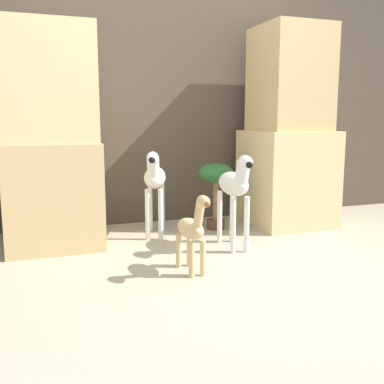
{
  "coord_description": "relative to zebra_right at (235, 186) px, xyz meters",
  "views": [
    {
      "loc": [
        -1.1,
        -2.34,
        0.92
      ],
      "look_at": [
        0.01,
        0.8,
        0.38
      ],
      "focal_mm": 42.0,
      "sensor_mm": 36.0,
      "label": 1
    }
  ],
  "objects": [
    {
      "name": "potted_palm_front",
      "position": [
        0.1,
        0.58,
        -0.04
      ],
      "size": [
        0.29,
        0.29,
        0.56
      ],
      "color": "#513323",
      "rests_on": "ground_plane"
    },
    {
      "name": "rock_pillar_right",
      "position": [
        0.76,
        0.55,
        0.31
      ],
      "size": [
        0.66,
        0.69,
        1.69
      ],
      "color": "#DBC184",
      "rests_on": "ground_plane"
    },
    {
      "name": "wall_back",
      "position": [
        -0.23,
        1.07,
        0.65
      ],
      "size": [
        6.4,
        0.08,
        2.2
      ],
      "color": "#473D33",
      "rests_on": "ground_plane"
    },
    {
      "name": "zebra_right",
      "position": [
        0.0,
        0.0,
        0.0
      ],
      "size": [
        0.19,
        0.52,
        0.68
      ],
      "color": "silver",
      "rests_on": "ground_plane"
    },
    {
      "name": "zebra_left",
      "position": [
        -0.45,
        0.52,
        0.0
      ],
      "size": [
        0.29,
        0.51,
        0.68
      ],
      "color": "silver",
      "rests_on": "ground_plane"
    },
    {
      "name": "rock_pillar_left",
      "position": [
        -1.21,
        0.55,
        0.31
      ],
      "size": [
        0.66,
        0.69,
        1.56
      ],
      "color": "tan",
      "rests_on": "ground_plane"
    },
    {
      "name": "giraffe_figurine",
      "position": [
        -0.46,
        -0.39,
        -0.18
      ],
      "size": [
        0.14,
        0.39,
        0.5
      ],
      "color": "tan",
      "rests_on": "ground_plane"
    },
    {
      "name": "ground_plane",
      "position": [
        -0.23,
        -0.5,
        -0.45
      ],
      "size": [
        14.0,
        14.0,
        0.0
      ],
      "primitive_type": "plane",
      "color": "#9E937F"
    }
  ]
}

